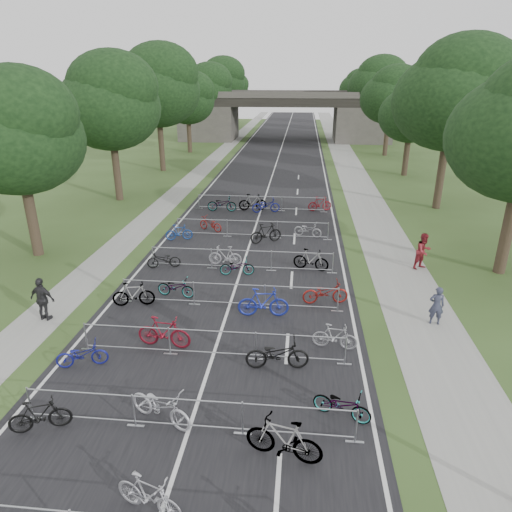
# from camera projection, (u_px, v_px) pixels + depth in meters

# --- Properties ---
(road) EXTENTS (11.00, 140.00, 0.01)m
(road) POSITION_uv_depth(u_px,v_px,m) (279.00, 156.00, 55.69)
(road) COLOR black
(road) RESTS_ON ground
(sidewalk_right) EXTENTS (3.00, 140.00, 0.01)m
(sidewalk_right) POSITION_uv_depth(u_px,v_px,m) (345.00, 157.00, 54.94)
(sidewalk_right) COLOR gray
(sidewalk_right) RESTS_ON ground
(sidewalk_left) EXTENTS (2.00, 140.00, 0.01)m
(sidewalk_left) POSITION_uv_depth(u_px,v_px,m) (218.00, 155.00, 56.39)
(sidewalk_left) COLOR gray
(sidewalk_left) RESTS_ON ground
(lane_markings) EXTENTS (0.12, 140.00, 0.00)m
(lane_markings) POSITION_uv_depth(u_px,v_px,m) (279.00, 156.00, 55.69)
(lane_markings) COLOR silver
(lane_markings) RESTS_ON ground
(overpass_bridge) EXTENTS (31.00, 8.00, 7.05)m
(overpass_bridge) POSITION_uv_depth(u_px,v_px,m) (284.00, 116.00, 68.24)
(overpass_bridge) COLOR #484540
(overpass_bridge) RESTS_ON ground
(tree_left_0) EXTENTS (6.72, 6.72, 10.25)m
(tree_left_0) POSITION_uv_depth(u_px,v_px,m) (17.00, 135.00, 22.86)
(tree_left_0) COLOR #33261C
(tree_left_0) RESTS_ON ground
(tree_left_1) EXTENTS (7.56, 7.56, 11.53)m
(tree_left_1) POSITION_uv_depth(u_px,v_px,m) (110.00, 104.00, 33.65)
(tree_left_1) COLOR #33261C
(tree_left_1) RESTS_ON ground
(tree_right_1) EXTENTS (8.18, 8.18, 12.47)m
(tree_right_1) POSITION_uv_depth(u_px,v_px,m) (455.00, 96.00, 31.14)
(tree_right_1) COLOR #33261C
(tree_right_1) RESTS_ON ground
(tree_left_2) EXTENTS (8.40, 8.40, 12.81)m
(tree_left_2) POSITION_uv_depth(u_px,v_px,m) (158.00, 87.00, 44.43)
(tree_left_2) COLOR #33261C
(tree_left_2) RESTS_ON ground
(tree_right_2) EXTENTS (6.16, 6.16, 9.39)m
(tree_right_2) POSITION_uv_depth(u_px,v_px,m) (413.00, 113.00, 42.95)
(tree_right_2) COLOR #33261C
(tree_right_2) RESTS_ON ground
(tree_left_3) EXTENTS (6.72, 6.72, 10.25)m
(tree_left_3) POSITION_uv_depth(u_px,v_px,m) (188.00, 99.00, 56.13)
(tree_left_3) COLOR #33261C
(tree_left_3) RESTS_ON ground
(tree_right_3) EXTENTS (7.17, 7.17, 10.93)m
(tree_right_3) POSITION_uv_depth(u_px,v_px,m) (392.00, 96.00, 53.68)
(tree_right_3) COLOR #33261C
(tree_right_3) RESTS_ON ground
(tree_left_4) EXTENTS (7.56, 7.56, 11.53)m
(tree_left_4) POSITION_uv_depth(u_px,v_px,m) (207.00, 89.00, 66.92)
(tree_left_4) COLOR #33261C
(tree_left_4) RESTS_ON ground
(tree_right_4) EXTENTS (8.18, 8.18, 12.47)m
(tree_right_4) POSITION_uv_depth(u_px,v_px,m) (378.00, 85.00, 64.41)
(tree_right_4) COLOR #33261C
(tree_right_4) RESTS_ON ground
(tree_left_5) EXTENTS (8.40, 8.40, 12.81)m
(tree_left_5) POSITION_uv_depth(u_px,v_px,m) (221.00, 82.00, 77.71)
(tree_left_5) COLOR #33261C
(tree_left_5) RESTS_ON ground
(tree_right_5) EXTENTS (6.16, 6.16, 9.39)m
(tree_right_5) POSITION_uv_depth(u_px,v_px,m) (366.00, 96.00, 76.23)
(tree_right_5) COLOR #33261C
(tree_right_5) RESTS_ON ground
(tree_left_6) EXTENTS (6.72, 6.72, 10.25)m
(tree_left_6) POSITION_uv_depth(u_px,v_px,m) (232.00, 90.00, 89.40)
(tree_left_6) COLOR #33261C
(tree_left_6) RESTS_ON ground
(tree_right_6) EXTENTS (7.17, 7.17, 10.93)m
(tree_right_6) POSITION_uv_depth(u_px,v_px,m) (359.00, 88.00, 86.95)
(tree_right_6) COLOR #33261C
(tree_right_6) RESTS_ON ground
(barrier_row_1) EXTENTS (9.70, 0.08, 1.10)m
(barrier_row_1) POSITION_uv_depth(u_px,v_px,m) (188.00, 415.00, 12.60)
(barrier_row_1) COLOR #A2A5AA
(barrier_row_1) RESTS_ON ground
(barrier_row_2) EXTENTS (9.70, 0.08, 1.10)m
(barrier_row_2) POSITION_uv_depth(u_px,v_px,m) (212.00, 344.00, 15.93)
(barrier_row_2) COLOR #A2A5AA
(barrier_row_2) RESTS_ON ground
(barrier_row_3) EXTENTS (9.70, 0.08, 1.10)m
(barrier_row_3) POSITION_uv_depth(u_px,v_px,m) (229.00, 295.00, 19.44)
(barrier_row_3) COLOR #A2A5AA
(barrier_row_3) RESTS_ON ground
(barrier_row_4) EXTENTS (9.70, 0.08, 1.10)m
(barrier_row_4) POSITION_uv_depth(u_px,v_px,m) (241.00, 260.00, 23.14)
(barrier_row_4) COLOR #A2A5AA
(barrier_row_4) RESTS_ON ground
(barrier_row_5) EXTENTS (9.70, 0.08, 1.10)m
(barrier_row_5) POSITION_uv_depth(u_px,v_px,m) (252.00, 229.00, 27.76)
(barrier_row_5) COLOR #A2A5AA
(barrier_row_5) RESTS_ON ground
(barrier_row_6) EXTENTS (9.70, 0.08, 1.10)m
(barrier_row_6) POSITION_uv_depth(u_px,v_px,m) (261.00, 203.00, 33.31)
(barrier_row_6) COLOR #A2A5AA
(barrier_row_6) RESTS_ON ground
(bike_1) EXTENTS (1.84, 1.04, 1.06)m
(bike_1) POSITION_uv_depth(u_px,v_px,m) (149.00, 496.00, 10.20)
(bike_1) COLOR #A5A5AD
(bike_1) RESTS_ON ground
(bike_4) EXTENTS (1.73, 1.04, 1.01)m
(bike_4) POSITION_uv_depth(u_px,v_px,m) (40.00, 416.00, 12.63)
(bike_4) COLOR black
(bike_4) RESTS_ON ground
(bike_5) EXTENTS (2.23, 1.53, 1.11)m
(bike_5) POSITION_uv_depth(u_px,v_px,m) (161.00, 406.00, 12.91)
(bike_5) COLOR #B6B5BE
(bike_5) RESTS_ON ground
(bike_6) EXTENTS (2.13, 1.04, 1.23)m
(bike_6) POSITION_uv_depth(u_px,v_px,m) (284.00, 439.00, 11.66)
(bike_6) COLOR #A2A5AA
(bike_6) RESTS_ON ground
(bike_7) EXTENTS (1.83, 1.17, 0.91)m
(bike_7) POSITION_uv_depth(u_px,v_px,m) (342.00, 405.00, 13.12)
(bike_7) COLOR #A2A5AA
(bike_7) RESTS_ON ground
(bike_8) EXTENTS (1.82, 1.08, 0.90)m
(bike_8) POSITION_uv_depth(u_px,v_px,m) (82.00, 355.00, 15.46)
(bike_8) COLOR navy
(bike_8) RESTS_ON ground
(bike_9) EXTENTS (2.07, 0.78, 1.22)m
(bike_9) POSITION_uv_depth(u_px,v_px,m) (164.00, 332.00, 16.51)
(bike_9) COLOR maroon
(bike_9) RESTS_ON ground
(bike_10) EXTENTS (2.21, 0.97, 1.12)m
(bike_10) POSITION_uv_depth(u_px,v_px,m) (277.00, 354.00, 15.31)
(bike_10) COLOR black
(bike_10) RESTS_ON ground
(bike_11) EXTENTS (1.67, 0.67, 0.98)m
(bike_11) POSITION_uv_depth(u_px,v_px,m) (335.00, 337.00, 16.45)
(bike_11) COLOR gray
(bike_11) RESTS_ON ground
(bike_12) EXTENTS (1.86, 0.87, 1.08)m
(bike_12) POSITION_uv_depth(u_px,v_px,m) (134.00, 294.00, 19.50)
(bike_12) COLOR #A2A5AA
(bike_12) RESTS_ON ground
(bike_13) EXTENTS (1.82, 0.88, 0.92)m
(bike_13) POSITION_uv_depth(u_px,v_px,m) (176.00, 287.00, 20.34)
(bike_13) COLOR #A2A5AA
(bike_13) RESTS_ON ground
(bike_14) EXTENTS (2.14, 0.75, 1.26)m
(bike_14) POSITION_uv_depth(u_px,v_px,m) (263.00, 303.00, 18.61)
(bike_14) COLOR #1D2A9F
(bike_14) RESTS_ON ground
(bike_15) EXTENTS (2.07, 1.02, 1.04)m
(bike_15) POSITION_uv_depth(u_px,v_px,m) (325.00, 292.00, 19.72)
(bike_15) COLOR maroon
(bike_15) RESTS_ON ground
(bike_16) EXTENTS (1.79, 0.99, 0.89)m
(bike_16) POSITION_uv_depth(u_px,v_px,m) (164.00, 260.00, 23.39)
(bike_16) COLOR black
(bike_16) RESTS_ON ground
(bike_17) EXTENTS (1.77, 0.56, 1.05)m
(bike_17) POSITION_uv_depth(u_px,v_px,m) (225.00, 256.00, 23.70)
(bike_17) COLOR #AAA8B0
(bike_17) RESTS_ON ground
(bike_18) EXTENTS (1.77, 0.78, 0.90)m
(bike_18) POSITION_uv_depth(u_px,v_px,m) (237.00, 267.00, 22.54)
(bike_18) COLOR #A2A5AA
(bike_18) RESTS_ON ground
(bike_19) EXTENTS (1.91, 0.97, 1.11)m
(bike_19) POSITION_uv_depth(u_px,v_px,m) (311.00, 260.00, 23.11)
(bike_19) COLOR #A2A5AA
(bike_19) RESTS_ON ground
(bike_20) EXTENTS (1.68, 0.85, 0.97)m
(bike_20) POSITION_uv_depth(u_px,v_px,m) (179.00, 232.00, 27.32)
(bike_20) COLOR navy
(bike_20) RESTS_ON ground
(bike_21) EXTENTS (1.84, 1.39, 0.92)m
(bike_21) POSITION_uv_depth(u_px,v_px,m) (210.00, 224.00, 28.95)
(bike_21) COLOR maroon
(bike_21) RESTS_ON ground
(bike_22) EXTENTS (2.00, 1.45, 1.19)m
(bike_22) POSITION_uv_depth(u_px,v_px,m) (266.00, 233.00, 26.86)
(bike_22) COLOR black
(bike_22) RESTS_ON ground
(bike_23) EXTENTS (1.83, 1.07, 0.91)m
(bike_23) POSITION_uv_depth(u_px,v_px,m) (308.00, 230.00, 27.91)
(bike_23) COLOR #BAB8C1
(bike_23) RESTS_ON ground
(bike_24) EXTENTS (2.12, 0.79, 1.10)m
(bike_24) POSITION_uv_depth(u_px,v_px,m) (222.00, 204.00, 33.09)
(bike_24) COLOR #A2A5AA
(bike_24) RESTS_ON ground
(bike_25) EXTENTS (2.10, 0.94, 1.22)m
(bike_25) POSITION_uv_depth(u_px,v_px,m) (253.00, 202.00, 33.30)
(bike_25) COLOR #A2A5AA
(bike_25) RESTS_ON ground
(bike_26) EXTENTS (2.11, 1.15, 1.05)m
(bike_26) POSITION_uv_depth(u_px,v_px,m) (266.00, 205.00, 32.82)
(bike_26) COLOR #1B2095
(bike_26) RESTS_ON ground
(bike_27) EXTENTS (1.84, 0.97, 1.07)m
(bike_27) POSITION_uv_depth(u_px,v_px,m) (320.00, 204.00, 33.20)
(bike_27) COLOR maroon
(bike_27) RESTS_ON ground
(pedestrian_a) EXTENTS (0.62, 0.43, 1.61)m
(pedestrian_a) POSITION_uv_depth(u_px,v_px,m) (436.00, 306.00, 17.98)
(pedestrian_a) COLOR #303449
(pedestrian_a) RESTS_ON ground
(pedestrian_b) EXTENTS (1.16, 1.10, 1.89)m
(pedestrian_b) POSITION_uv_depth(u_px,v_px,m) (423.00, 251.00, 23.14)
(pedestrian_b) COLOR maroon
(pedestrian_b) RESTS_ON ground
(pedestrian_c) EXTENTS (1.13, 0.62, 1.83)m
(pedestrian_c) POSITION_uv_depth(u_px,v_px,m) (43.00, 299.00, 18.25)
(pedestrian_c) COLOR #262628
(pedestrian_c) RESTS_ON ground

